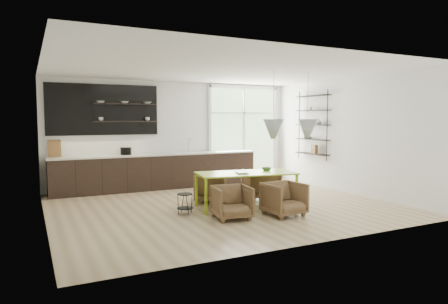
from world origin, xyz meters
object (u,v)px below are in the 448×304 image
at_px(armchair_back_left, 211,187).
at_px(armchair_front_left, 232,202).
at_px(dining_table, 246,175).
at_px(armchair_front_right, 284,199).
at_px(armchair_back_right, 261,184).
at_px(wire_stool, 185,201).

xyz_separation_m(armchair_back_left, armchair_front_left, (-0.30, -1.61, -0.01)).
relative_size(dining_table, armchair_front_right, 3.04).
bearing_deg(armchair_front_right, armchair_front_left, 164.41).
height_order(dining_table, armchair_front_left, dining_table).
distance_m(dining_table, armchair_back_right, 1.06).
xyz_separation_m(dining_table, armchair_back_right, (0.77, 0.65, -0.34)).
distance_m(armchair_back_left, wire_stool, 1.28).
bearing_deg(armchair_back_left, armchair_front_right, 142.17).
bearing_deg(wire_stool, dining_table, -1.18).
relative_size(dining_table, wire_stool, 5.37).
xyz_separation_m(dining_table, armchair_front_left, (-0.71, -0.72, -0.38)).
bearing_deg(dining_table, armchair_back_left, 124.21).
xyz_separation_m(armchair_back_left, armchair_back_right, (1.18, -0.24, 0.03)).
bearing_deg(armchair_back_right, armchair_back_left, 0.50).
bearing_deg(dining_table, armchair_back_right, 49.54).
bearing_deg(wire_stool, armchair_front_right, -30.08).
height_order(armchair_back_left, armchair_back_right, armchair_back_right).
relative_size(dining_table, armchair_front_left, 3.16).
relative_size(armchair_back_right, armchair_front_left, 1.12).
height_order(armchair_front_left, wire_stool, armchair_front_left).
xyz_separation_m(armchair_back_right, armchair_front_right, (-0.45, -1.59, -0.03)).
relative_size(dining_table, armchair_back_left, 3.06).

